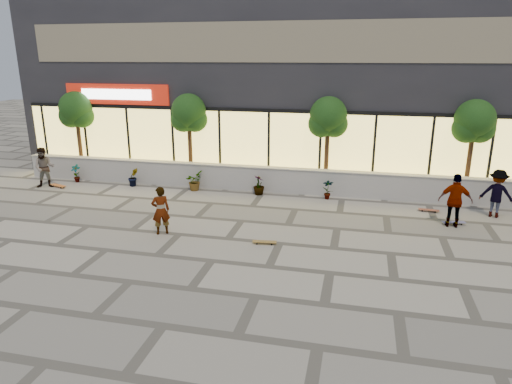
% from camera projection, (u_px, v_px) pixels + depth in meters
% --- Properties ---
extents(ground, '(80.00, 80.00, 0.00)m').
position_uv_depth(ground, '(212.00, 261.00, 12.69)').
color(ground, '#AAA493').
rests_on(ground, ground).
extents(planter_wall, '(22.00, 0.42, 1.04)m').
position_uv_depth(planter_wall, '(264.00, 179.00, 19.07)').
color(planter_wall, beige).
rests_on(planter_wall, ground).
extents(retail_building, '(24.00, 9.17, 8.50)m').
position_uv_depth(retail_building, '(287.00, 81.00, 23.11)').
color(retail_building, '#242429').
rests_on(retail_building, ground).
extents(shrub_a, '(0.43, 0.29, 0.81)m').
position_uv_depth(shrub_a, '(76.00, 173.00, 20.42)').
color(shrub_a, '#1A3E13').
rests_on(shrub_a, ground).
extents(shrub_b, '(0.57, 0.57, 0.81)m').
position_uv_depth(shrub_b, '(133.00, 177.00, 19.82)').
color(shrub_b, '#1A3E13').
rests_on(shrub_b, ground).
extents(shrub_c, '(0.68, 0.77, 0.81)m').
position_uv_depth(shrub_c, '(194.00, 181.00, 19.22)').
color(shrub_c, '#1A3E13').
rests_on(shrub_c, ground).
extents(shrub_d, '(0.64, 0.64, 0.81)m').
position_uv_depth(shrub_d, '(259.00, 185.00, 18.61)').
color(shrub_d, '#1A3E13').
rests_on(shrub_d, ground).
extents(shrub_e, '(0.46, 0.35, 0.81)m').
position_uv_depth(shrub_e, '(328.00, 189.00, 18.01)').
color(shrub_e, '#1A3E13').
rests_on(shrub_e, ground).
extents(tree_west, '(1.60, 1.50, 3.92)m').
position_uv_depth(tree_west, '(76.00, 112.00, 20.95)').
color(tree_west, '#4B281A').
rests_on(tree_west, ground).
extents(tree_midwest, '(1.60, 1.50, 3.92)m').
position_uv_depth(tree_midwest, '(189.00, 115.00, 19.77)').
color(tree_midwest, '#4B281A').
rests_on(tree_midwest, ground).
extents(tree_mideast, '(1.60, 1.50, 3.92)m').
position_uv_depth(tree_mideast, '(328.00, 119.00, 18.48)').
color(tree_mideast, '#4B281A').
rests_on(tree_mideast, ground).
extents(tree_east, '(1.60, 1.50, 3.92)m').
position_uv_depth(tree_east, '(474.00, 124.00, 17.29)').
color(tree_east, '#4B281A').
rests_on(tree_east, ground).
extents(skater_center, '(0.68, 0.62, 1.57)m').
position_uv_depth(skater_center, '(161.00, 210.00, 14.41)').
color(skater_center, silver).
rests_on(skater_center, ground).
extents(skater_left, '(1.04, 0.94, 1.74)m').
position_uv_depth(skater_left, '(44.00, 168.00, 19.48)').
color(skater_left, tan).
rests_on(skater_left, ground).
extents(skater_right_near, '(1.09, 0.52, 1.81)m').
position_uv_depth(skater_right_near, '(455.00, 201.00, 14.97)').
color(skater_right_near, silver).
rests_on(skater_right_near, ground).
extents(skater_right_far, '(1.25, 0.98, 1.71)m').
position_uv_depth(skater_right_far, '(497.00, 193.00, 15.93)').
color(skater_right_far, maroon).
rests_on(skater_right_far, ground).
extents(skateboard_center, '(0.75, 0.27, 0.09)m').
position_uv_depth(skateboard_center, '(264.00, 242.00, 13.79)').
color(skateboard_center, brown).
rests_on(skateboard_center, ground).
extents(skateboard_left, '(0.85, 0.46, 0.10)m').
position_uv_depth(skateboard_left, '(58.00, 185.00, 19.71)').
color(skateboard_left, '#BE5E23').
rests_on(skateboard_left, ground).
extents(skateboard_right_near, '(0.74, 0.25, 0.09)m').
position_uv_depth(skateboard_right_near, '(429.00, 210.00, 16.63)').
color(skateboard_right_near, brown).
rests_on(skateboard_right_near, ground).
extents(skateboard_right_far, '(0.78, 0.36, 0.09)m').
position_uv_depth(skateboard_right_far, '(454.00, 222.00, 15.39)').
color(skateboard_right_far, '#484985').
rests_on(skateboard_right_far, ground).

